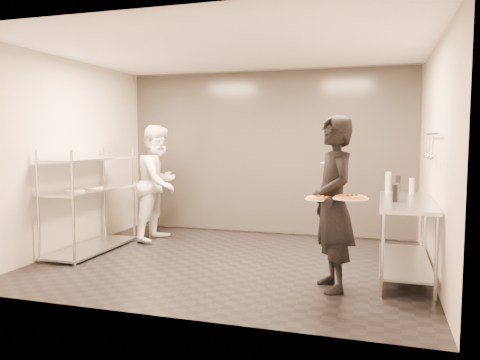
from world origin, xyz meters
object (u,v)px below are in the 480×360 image
(bottle_dark, at_px, (398,184))
(salad_plate, at_px, (332,161))
(chef, at_px, (159,183))
(bottle_green, at_px, (388,182))
(prep_counter, at_px, (405,225))
(waiter, at_px, (333,204))
(pizza_plate_far, at_px, (351,197))
(pizza_plate_near, at_px, (319,198))
(bottle_clear, at_px, (412,186))
(pass_rack, at_px, (90,199))
(pos_monitor, at_px, (396,192))

(bottle_dark, bearing_deg, salad_plate, -121.49)
(chef, distance_m, bottle_green, 3.54)
(prep_counter, relative_size, bottle_green, 6.54)
(prep_counter, relative_size, waiter, 0.95)
(chef, distance_m, salad_plate, 3.27)
(pizza_plate_far, bearing_deg, pizza_plate_near, 161.65)
(bottle_clear, bearing_deg, pass_rack, -172.02)
(waiter, relative_size, pizza_plate_near, 6.28)
(salad_plate, bearing_deg, bottle_dark, 58.51)
(waiter, bearing_deg, pizza_plate_far, 12.55)
(waiter, relative_size, pos_monitor, 6.89)
(waiter, bearing_deg, pos_monitor, 110.86)
(pizza_plate_near, height_order, bottle_clear, bottle_clear)
(waiter, height_order, bottle_dark, waiter)
(pass_rack, height_order, pizza_plate_far, pass_rack)
(bottle_dark, bearing_deg, bottle_green, 180.00)
(bottle_green, bearing_deg, salad_plate, -117.03)
(pass_rack, xyz_separation_m, bottle_green, (4.13, 0.80, 0.29))
(pizza_plate_near, bearing_deg, chef, 146.07)
(salad_plate, relative_size, bottle_clear, 1.23)
(salad_plate, distance_m, bottle_dark, 1.49)
(pass_rack, relative_size, salad_plate, 6.11)
(pass_rack, xyz_separation_m, bottle_clear, (4.42, 0.62, 0.26))
(pizza_plate_far, relative_size, bottle_dark, 1.58)
(chef, xyz_separation_m, bottle_dark, (3.66, -0.19, 0.11))
(pizza_plate_near, relative_size, salad_plate, 1.15)
(pizza_plate_near, bearing_deg, pos_monitor, 45.89)
(pass_rack, distance_m, salad_plate, 3.58)
(prep_counter, height_order, bottle_green, bottle_green)
(prep_counter, height_order, chef, chef)
(prep_counter, relative_size, pos_monitor, 6.56)
(chef, height_order, bottle_dark, chef)
(pass_rack, xyz_separation_m, prep_counter, (4.33, 0.00, -0.14))
(pass_rack, bearing_deg, bottle_dark, 10.67)
(bottle_dark, bearing_deg, chef, 177.08)
(pizza_plate_far, relative_size, bottle_clear, 1.68)
(prep_counter, distance_m, salad_plate, 1.21)
(pizza_plate_far, height_order, bottle_clear, bottle_clear)
(bottle_clear, relative_size, bottle_dark, 0.95)
(waiter, xyz_separation_m, pizza_plate_near, (-0.13, -0.16, 0.08))
(waiter, relative_size, pizza_plate_far, 5.31)
(pizza_plate_far, height_order, pos_monitor, pos_monitor)
(waiter, height_order, pizza_plate_near, waiter)
(pos_monitor, bearing_deg, waiter, -129.29)
(chef, xyz_separation_m, pos_monitor, (3.61, -1.08, 0.09))
(prep_counter, bearing_deg, pizza_plate_near, -134.95)
(pass_rack, bearing_deg, chef, 58.77)
(pass_rack, height_order, bottle_clear, pass_rack)
(pass_rack, xyz_separation_m, waiter, (3.55, -0.75, 0.18))
(bottle_clear, bearing_deg, waiter, -122.54)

